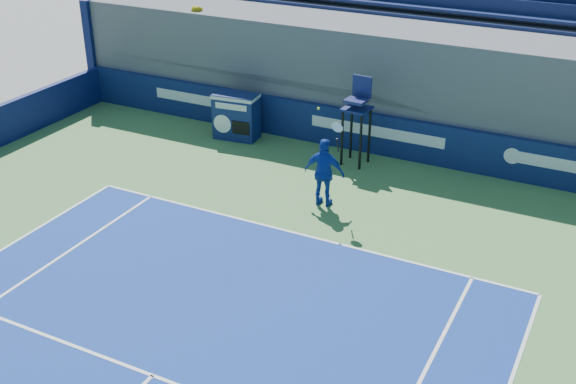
% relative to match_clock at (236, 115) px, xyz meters
% --- Properties ---
extents(back_hoarding, '(20.40, 0.21, 1.20)m').
position_rel_match_clock_xyz_m(back_hoarding, '(4.18, 0.81, -0.14)').
color(back_hoarding, '#0E1C4E').
rests_on(back_hoarding, ground).
extents(match_clock, '(1.39, 0.86, 1.40)m').
position_rel_match_clock_xyz_m(match_clock, '(0.00, 0.00, 0.00)').
color(match_clock, navy).
rests_on(match_clock, ground).
extents(umpire_chair, '(0.75, 0.75, 2.48)m').
position_rel_match_clock_xyz_m(umpire_chair, '(3.90, -0.10, 0.79)').
color(umpire_chair, black).
rests_on(umpire_chair, ground).
extents(tennis_player, '(1.05, 0.50, 2.57)m').
position_rel_match_clock_xyz_m(tennis_player, '(4.17, -2.81, 0.15)').
color(tennis_player, '#13349C').
rests_on(tennis_player, apron).
extents(stadium_seating, '(21.00, 4.05, 4.40)m').
position_rel_match_clock_xyz_m(stadium_seating, '(4.18, 2.85, 1.09)').
color(stadium_seating, '#58585D').
rests_on(stadium_seating, ground).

